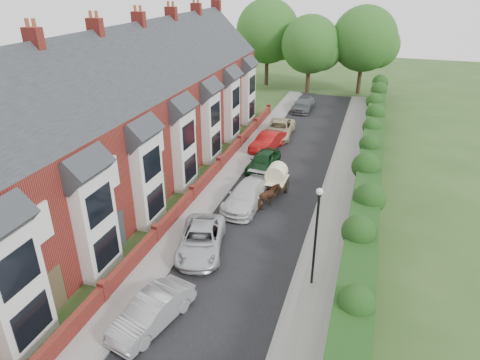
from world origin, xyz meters
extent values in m
plane|color=#2D4C1E|center=(0.00, 0.00, 0.00)|extent=(140.00, 140.00, 0.00)
cube|color=black|center=(-0.50, 11.00, 0.01)|extent=(6.00, 58.00, 0.02)
cube|color=gray|center=(3.60, 11.00, 0.06)|extent=(2.20, 58.00, 0.12)
cube|color=gray|center=(-4.35, 11.00, 0.06)|extent=(1.70, 58.00, 0.12)
cube|color=gray|center=(2.55, 11.00, 0.07)|extent=(0.18, 58.00, 0.13)
cube|color=gray|center=(-3.55, 11.00, 0.07)|extent=(0.18, 58.00, 0.13)
cube|color=#193811|center=(5.40, 11.00, 1.25)|extent=(1.50, 58.00, 2.50)
cube|color=maroon|center=(-11.00, 10.00, 3.25)|extent=(8.00, 40.00, 6.50)
cube|color=#24272A|center=(-11.00, 10.00, 6.50)|extent=(8.00, 40.20, 8.00)
cube|color=white|center=(-6.65, -3.10, 2.60)|extent=(0.70, 2.40, 5.20)
cube|color=black|center=(-6.28, -3.10, 1.40)|extent=(0.06, 1.80, 1.60)
cube|color=black|center=(-6.28, -3.10, 3.80)|extent=(0.06, 1.80, 1.60)
cube|color=#3F2D2D|center=(-6.96, -1.00, 1.05)|extent=(0.08, 0.90, 2.10)
cube|color=white|center=(-6.95, -1.10, 4.40)|extent=(0.12, 1.20, 1.60)
cube|color=white|center=(-6.65, 1.90, 2.60)|extent=(0.70, 2.40, 5.20)
cube|color=black|center=(-6.28, 1.90, 1.40)|extent=(0.06, 1.80, 1.60)
cube|color=black|center=(-6.28, 1.90, 3.80)|extent=(0.06, 1.80, 1.60)
cube|color=#24272A|center=(-6.80, 1.90, 5.60)|extent=(1.70, 2.60, 1.70)
cube|color=#3F2D2D|center=(-6.96, 4.00, 1.05)|extent=(0.08, 0.90, 2.10)
cube|color=white|center=(-6.95, 3.90, 4.40)|extent=(0.12, 1.20, 1.60)
cube|color=white|center=(-6.65, 6.90, 2.60)|extent=(0.70, 2.40, 5.20)
cube|color=black|center=(-6.28, 6.90, 1.40)|extent=(0.06, 1.80, 1.60)
cube|color=black|center=(-6.28, 6.90, 3.80)|extent=(0.06, 1.80, 1.60)
cube|color=#24272A|center=(-6.80, 6.90, 5.60)|extent=(1.70, 2.60, 1.70)
cube|color=#3F2D2D|center=(-6.96, 9.00, 1.05)|extent=(0.08, 0.90, 2.10)
cube|color=white|center=(-6.95, 8.90, 4.40)|extent=(0.12, 1.20, 1.60)
cube|color=white|center=(-6.65, 11.90, 2.60)|extent=(0.70, 2.40, 5.20)
cube|color=black|center=(-6.28, 11.90, 1.40)|extent=(0.06, 1.80, 1.60)
cube|color=black|center=(-6.28, 11.90, 3.80)|extent=(0.06, 1.80, 1.60)
cube|color=#24272A|center=(-6.80, 11.90, 5.60)|extent=(1.70, 2.60, 1.70)
cube|color=#3F2D2D|center=(-6.96, 14.00, 1.05)|extent=(0.08, 0.90, 2.10)
cube|color=white|center=(-6.95, 13.90, 4.40)|extent=(0.12, 1.20, 1.60)
cube|color=white|center=(-6.65, 16.90, 2.60)|extent=(0.70, 2.40, 5.20)
cube|color=black|center=(-6.28, 16.90, 1.40)|extent=(0.06, 1.80, 1.60)
cube|color=black|center=(-6.28, 16.90, 3.80)|extent=(0.06, 1.80, 1.60)
cube|color=#24272A|center=(-6.80, 16.90, 5.60)|extent=(1.70, 2.60, 1.70)
cube|color=#3F2D2D|center=(-6.96, 19.00, 1.05)|extent=(0.08, 0.90, 2.10)
cube|color=white|center=(-6.95, 18.90, 4.40)|extent=(0.12, 1.20, 1.60)
cube|color=white|center=(-6.65, 21.90, 2.60)|extent=(0.70, 2.40, 5.20)
cube|color=black|center=(-6.28, 21.90, 1.40)|extent=(0.06, 1.80, 1.60)
cube|color=black|center=(-6.28, 21.90, 3.80)|extent=(0.06, 1.80, 1.60)
cube|color=#24272A|center=(-6.80, 21.90, 5.60)|extent=(1.70, 2.60, 1.70)
cube|color=#3F2D2D|center=(-6.96, 24.00, 1.05)|extent=(0.08, 0.90, 2.10)
cube|color=white|center=(-6.95, 23.90, 4.40)|extent=(0.12, 1.20, 1.60)
cube|color=white|center=(-6.65, 26.90, 2.60)|extent=(0.70, 2.40, 5.20)
cube|color=black|center=(-6.28, 26.90, 1.40)|extent=(0.06, 1.80, 1.60)
cube|color=black|center=(-6.28, 26.90, 3.80)|extent=(0.06, 1.80, 1.60)
cube|color=#24272A|center=(-6.80, 26.90, 5.60)|extent=(1.70, 2.60, 1.70)
cube|color=#3F2D2D|center=(-6.96, 29.00, 1.05)|extent=(0.08, 0.90, 2.10)
cube|color=white|center=(-6.95, 28.90, 4.40)|extent=(0.12, 1.20, 1.60)
cube|color=maroon|center=(-11.00, 5.00, 10.30)|extent=(0.90, 0.50, 1.60)
cylinder|color=brown|center=(-11.20, 5.00, 11.25)|extent=(0.20, 0.20, 0.50)
cylinder|color=brown|center=(-10.80, 5.00, 11.25)|extent=(0.20, 0.20, 0.50)
cube|color=maroon|center=(-11.00, 10.00, 10.30)|extent=(0.90, 0.50, 1.60)
cylinder|color=brown|center=(-11.20, 10.00, 11.25)|extent=(0.20, 0.20, 0.50)
cylinder|color=brown|center=(-10.80, 10.00, 11.25)|extent=(0.20, 0.20, 0.50)
cube|color=maroon|center=(-11.00, 15.00, 10.30)|extent=(0.90, 0.50, 1.60)
cylinder|color=brown|center=(-11.20, 15.00, 11.25)|extent=(0.20, 0.20, 0.50)
cylinder|color=brown|center=(-10.80, 15.00, 11.25)|extent=(0.20, 0.20, 0.50)
cube|color=maroon|center=(-11.00, 20.00, 10.30)|extent=(0.90, 0.50, 1.60)
cylinder|color=brown|center=(-11.20, 20.00, 11.25)|extent=(0.20, 0.20, 0.50)
cylinder|color=brown|center=(-10.80, 20.00, 11.25)|extent=(0.20, 0.20, 0.50)
cube|color=maroon|center=(-11.00, 25.00, 10.30)|extent=(0.90, 0.50, 1.60)
cylinder|color=brown|center=(-11.20, 25.00, 11.25)|extent=(0.20, 0.20, 0.50)
cylinder|color=brown|center=(-10.80, 25.00, 11.25)|extent=(0.20, 0.20, 0.50)
cube|color=maroon|center=(-11.00, 30.00, 10.30)|extent=(0.90, 0.50, 1.60)
cube|color=maroon|center=(-5.35, -2.50, 0.45)|extent=(0.30, 4.70, 0.90)
cube|color=maroon|center=(-5.35, 2.50, 0.45)|extent=(0.30, 4.70, 0.90)
cube|color=maroon|center=(-5.35, 7.50, 0.45)|extent=(0.30, 4.70, 0.90)
cube|color=maroon|center=(-5.35, 12.50, 0.45)|extent=(0.30, 4.70, 0.90)
cube|color=maroon|center=(-5.35, 17.50, 0.45)|extent=(0.30, 4.70, 0.90)
cube|color=maroon|center=(-5.35, 22.50, 0.45)|extent=(0.30, 4.70, 0.90)
cube|color=maroon|center=(-5.35, 27.50, 0.45)|extent=(0.30, 4.70, 0.90)
cube|color=maroon|center=(-5.35, 0.00, 0.55)|extent=(0.35, 0.35, 1.10)
cube|color=maroon|center=(-5.35, 5.00, 0.55)|extent=(0.35, 0.35, 1.10)
cube|color=maroon|center=(-5.35, 10.00, 0.55)|extent=(0.35, 0.35, 1.10)
cube|color=maroon|center=(-5.35, 15.00, 0.55)|extent=(0.35, 0.35, 1.10)
cube|color=maroon|center=(-5.35, 20.00, 0.55)|extent=(0.35, 0.35, 1.10)
cube|color=maroon|center=(-5.35, 25.00, 0.55)|extent=(0.35, 0.35, 1.10)
cube|color=maroon|center=(-5.35, 30.00, 0.55)|extent=(0.35, 0.35, 1.10)
cylinder|color=black|center=(3.40, 4.00, 2.40)|extent=(0.12, 0.12, 4.80)
cylinder|color=black|center=(3.40, 4.00, 4.85)|extent=(0.20, 0.20, 0.10)
sphere|color=silver|center=(3.40, 4.00, 5.00)|extent=(0.32, 0.32, 0.32)
cylinder|color=#332316|center=(-3.00, 40.00, 2.38)|extent=(0.50, 0.50, 4.75)
sphere|color=#1F551C|center=(-3.00, 40.00, 5.89)|extent=(6.80, 6.80, 6.80)
sphere|color=#1F551C|center=(-1.64, 40.30, 5.23)|extent=(4.76, 4.76, 4.76)
cylinder|color=#332316|center=(3.00, 42.00, 2.62)|extent=(0.50, 0.50, 5.25)
sphere|color=#1F551C|center=(3.00, 42.00, 6.51)|extent=(7.60, 7.60, 7.60)
sphere|color=#1F551C|center=(4.52, 42.30, 5.78)|extent=(5.32, 5.32, 5.32)
cylinder|color=#332316|center=(-9.00, 43.00, 2.75)|extent=(0.50, 0.50, 5.50)
sphere|color=#1F551C|center=(-9.00, 43.00, 6.82)|extent=(8.00, 8.00, 8.00)
sphere|color=#1F551C|center=(-7.40, 43.30, 6.05)|extent=(5.60, 5.60, 5.60)
imported|color=#A0A1A5|center=(-2.57, -0.60, 0.69)|extent=(2.45, 4.42, 1.38)
imported|color=silver|center=(-2.68, 5.00, 0.67)|extent=(3.35, 5.25, 1.35)
imported|color=silver|center=(-1.79, 10.47, 0.73)|extent=(2.52, 5.23, 1.47)
imported|color=black|center=(-2.25, 16.20, 0.72)|extent=(2.13, 4.36, 1.43)
imported|color=#9E1111|center=(-2.96, 20.37, 0.72)|extent=(2.46, 4.57, 1.43)
imported|color=beige|center=(-2.79, 23.80, 0.71)|extent=(2.57, 5.19, 1.42)
imported|color=#57595E|center=(-2.14, 32.73, 0.70)|extent=(2.10, 4.90, 1.41)
imported|color=#4C2C1C|center=(-0.39, 10.62, 0.75)|extent=(1.42, 1.94, 1.49)
cube|color=black|center=(-0.39, 12.51, 0.86)|extent=(1.21, 2.02, 0.50)
cylinder|color=beige|center=(-0.39, 12.51, 1.56)|extent=(1.31, 1.26, 1.31)
cube|color=beige|center=(-0.39, 12.51, 1.11)|extent=(1.33, 2.07, 0.04)
cylinder|color=black|center=(-1.05, 13.11, 0.45)|extent=(0.08, 0.91, 0.91)
cylinder|color=black|center=(0.26, 13.11, 0.45)|extent=(0.08, 0.91, 0.91)
cylinder|color=black|center=(-0.74, 11.40, 0.91)|extent=(0.06, 1.81, 0.06)
cylinder|color=black|center=(-0.04, 11.40, 0.91)|extent=(0.06, 1.81, 0.06)
camera|label=1|loc=(5.11, -12.49, 13.39)|focal=32.00mm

